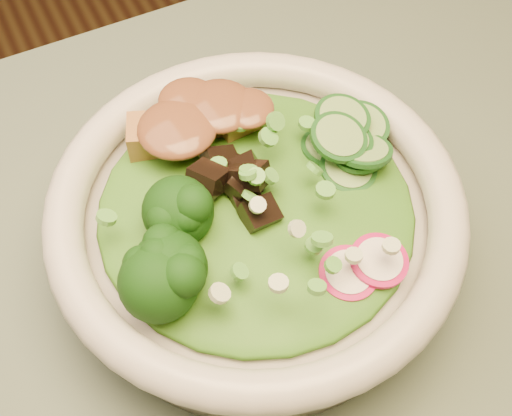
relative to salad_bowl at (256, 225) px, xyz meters
name	(u,v)px	position (x,y,z in m)	size (l,w,h in m)	color
salad_bowl	(256,225)	(0.00, 0.00, 0.00)	(0.26, 0.26, 0.07)	beige
lettuce_bed	(256,207)	(0.00, 0.00, 0.02)	(0.20, 0.20, 0.02)	#1F5A12
broccoli_florets	(175,250)	(-0.06, -0.02, 0.04)	(0.08, 0.07, 0.04)	black
radish_slices	(330,273)	(0.02, -0.06, 0.02)	(0.11, 0.04, 0.02)	#B40D4F
cucumber_slices	(335,147)	(0.06, 0.01, 0.03)	(0.07, 0.07, 0.04)	#78A85D
mushroom_heap	(244,182)	(0.00, 0.01, 0.03)	(0.07, 0.07, 0.04)	black
tofu_cubes	(199,134)	(-0.01, 0.06, 0.03)	(0.09, 0.06, 0.04)	#A06835
peanut_sauce	(197,121)	(-0.01, 0.06, 0.04)	(0.07, 0.05, 0.02)	brown
scallion_garnish	(256,185)	(0.00, 0.00, 0.04)	(0.19, 0.19, 0.02)	#55A339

